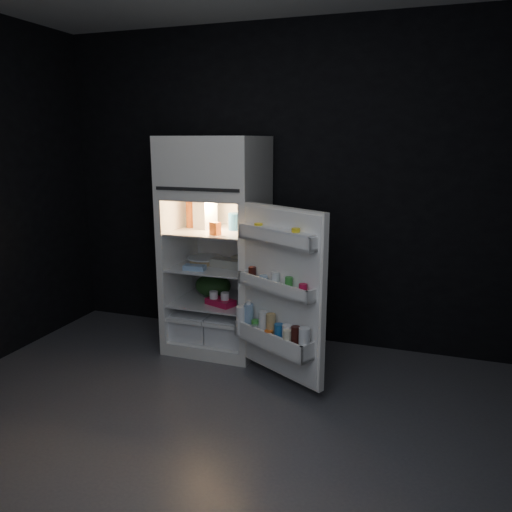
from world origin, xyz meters
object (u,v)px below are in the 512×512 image
at_px(egg_carton, 227,263).
at_px(fridge_door, 279,297).
at_px(refrigerator, 218,237).
at_px(yogurt_tray, 221,302).
at_px(milk_jug, 205,214).

bearing_deg(egg_carton, fridge_door, -30.85).
height_order(refrigerator, yogurt_tray, refrigerator).
relative_size(fridge_door, milk_jug, 5.08).
height_order(egg_carton, yogurt_tray, egg_carton).
distance_m(refrigerator, egg_carton, 0.25).
bearing_deg(refrigerator, yogurt_tray, -62.27).
height_order(fridge_door, yogurt_tray, fridge_door).
xyz_separation_m(fridge_door, yogurt_tray, (-0.61, 0.39, -0.23)).
height_order(milk_jug, egg_carton, milk_jug).
relative_size(egg_carton, yogurt_tray, 1.12).
distance_m(refrigerator, milk_jug, 0.22).
bearing_deg(yogurt_tray, refrigerator, 138.60).
xyz_separation_m(milk_jug, yogurt_tray, (0.20, -0.16, -0.69)).
xyz_separation_m(refrigerator, fridge_door, (0.71, -0.56, -0.28)).
bearing_deg(refrigerator, milk_jug, -174.95).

